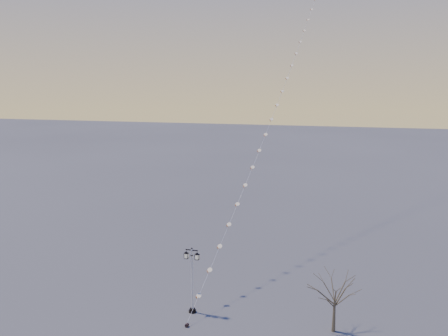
% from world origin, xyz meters
% --- Properties ---
extents(ground, '(300.00, 300.00, 0.00)m').
position_xyz_m(ground, '(0.00, 0.00, 0.00)').
color(ground, '#525252').
rests_on(ground, ground).
extents(street_lamp, '(1.14, 0.50, 4.49)m').
position_xyz_m(street_lamp, '(-0.73, 1.08, 2.48)').
color(street_lamp, black).
rests_on(street_lamp, ground).
extents(bare_tree, '(2.21, 2.21, 3.67)m').
position_xyz_m(bare_tree, '(8.42, 1.12, 2.55)').
color(bare_tree, brown).
rests_on(bare_tree, ground).
extents(kite_train, '(6.17, 52.01, 38.65)m').
position_xyz_m(kite_train, '(2.38, 24.85, 19.25)').
color(kite_train, black).
rests_on(kite_train, ground).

